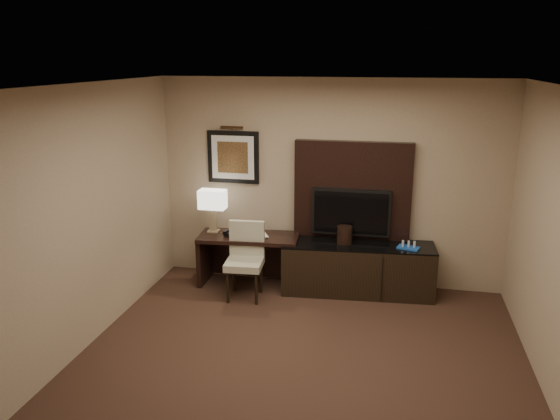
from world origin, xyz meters
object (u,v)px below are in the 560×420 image
(desk, at_px, (249,260))
(desk_phone, at_px, (233,232))
(credenza, at_px, (358,269))
(table_lamp, at_px, (213,212))
(ice_bucket, at_px, (345,235))
(minibar_tray, at_px, (409,245))
(tv, at_px, (351,212))
(desk_chair, at_px, (244,263))

(desk, relative_size, desk_phone, 6.46)
(credenza, xyz_separation_m, table_lamp, (-1.93, 0.01, 0.64))
(credenza, xyz_separation_m, ice_bucket, (-0.18, 0.01, 0.44))
(desk, distance_m, desk_phone, 0.44)
(credenza, bearing_deg, minibar_tray, -6.93)
(table_lamp, distance_m, ice_bucket, 1.76)
(desk_phone, bearing_deg, ice_bucket, 16.15)
(credenza, distance_m, minibar_tray, 0.72)
(tv, xyz_separation_m, desk_chair, (-1.25, -0.65, -0.55))
(credenza, relative_size, minibar_tray, 7.31)
(desk_chair, height_order, desk_phone, desk_chair)
(credenza, height_order, desk_phone, desk_phone)
(tv, relative_size, table_lamp, 1.81)
(desk_phone, height_order, minibar_tray, desk_phone)
(tv, xyz_separation_m, desk_phone, (-1.49, -0.29, -0.28))
(credenza, bearing_deg, desk, 177.47)
(desk, distance_m, tv, 1.48)
(desk_chair, bearing_deg, tv, 22.93)
(tv, distance_m, desk_phone, 1.54)
(table_lamp, bearing_deg, desk_phone, -19.58)
(tv, xyz_separation_m, table_lamp, (-1.80, -0.18, -0.05))
(minibar_tray, bearing_deg, table_lamp, 179.19)
(desk_phone, xyz_separation_m, minibar_tray, (2.23, 0.07, -0.04))
(desk_chair, xyz_separation_m, desk_phone, (-0.24, 0.36, 0.28))
(tv, bearing_deg, desk, -169.55)
(credenza, relative_size, tv, 1.91)
(tv, bearing_deg, desk_phone, -168.99)
(desk_phone, distance_m, minibar_tray, 2.23)
(desk_chair, distance_m, desk_phone, 0.51)
(tv, height_order, ice_bucket, tv)
(ice_bucket, xyz_separation_m, minibar_tray, (0.80, -0.04, -0.06))
(desk, xyz_separation_m, tv, (1.30, 0.24, 0.67))
(credenza, height_order, minibar_tray, minibar_tray)
(desk, bearing_deg, desk_phone, -169.74)
(desk, relative_size, tv, 1.29)
(credenza, height_order, desk_chair, desk_chair)
(desk_phone, bearing_deg, table_lamp, 172.05)
(tv, relative_size, ice_bucket, 4.58)
(desk, bearing_deg, desk_chair, -87.20)
(desk, relative_size, desk_chair, 1.39)
(tv, distance_m, minibar_tray, 0.83)
(table_lamp, xyz_separation_m, ice_bucket, (1.74, 0.00, -0.20))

